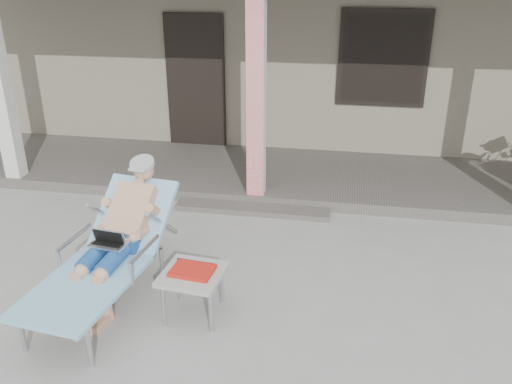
# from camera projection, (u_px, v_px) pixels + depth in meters

# --- Properties ---
(ground) EXTENTS (60.00, 60.00, 0.00)m
(ground) POSITION_uv_depth(u_px,v_px,m) (220.00, 292.00, 5.38)
(ground) COLOR #9E9E99
(ground) RESTS_ON ground
(house) EXTENTS (10.40, 5.40, 3.30)m
(house) POSITION_uv_depth(u_px,v_px,m) (294.00, 32.00, 10.56)
(house) COLOR gray
(house) RESTS_ON ground
(porch_deck) EXTENTS (10.00, 2.00, 0.15)m
(porch_deck) POSITION_uv_depth(u_px,v_px,m) (266.00, 174.00, 8.05)
(porch_deck) COLOR #605B56
(porch_deck) RESTS_ON ground
(porch_step) EXTENTS (2.00, 0.30, 0.07)m
(porch_step) POSITION_uv_depth(u_px,v_px,m) (252.00, 209.00, 7.03)
(porch_step) COLOR #605B56
(porch_step) RESTS_ON ground
(lounger) EXTENTS (0.98, 2.04, 1.29)m
(lounger) POSITION_uv_depth(u_px,v_px,m) (110.00, 223.00, 5.03)
(lounger) COLOR #B7B7BC
(lounger) RESTS_ON ground
(side_table) EXTENTS (0.59, 0.59, 0.49)m
(side_table) POSITION_uv_depth(u_px,v_px,m) (193.00, 276.00, 4.90)
(side_table) COLOR #A4A4A0
(side_table) RESTS_ON ground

